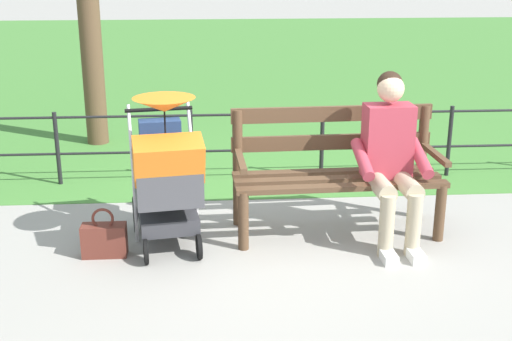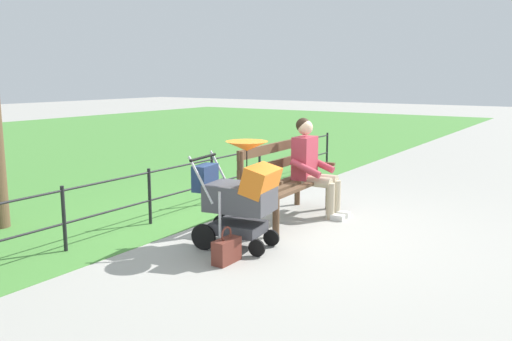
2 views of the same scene
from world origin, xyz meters
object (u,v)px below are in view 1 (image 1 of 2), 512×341
object	(u,v)px
handbag	(104,239)
stroller	(166,171)
park_bench	(335,166)
person_on_bench	(391,154)

from	to	relation	value
handbag	stroller	bearing A→B (deg)	-162.01
park_bench	stroller	size ratio (longest dim) A/B	1.41
stroller	person_on_bench	bearing A→B (deg)	-179.30
park_bench	stroller	world-z (taller)	stroller
park_bench	stroller	distance (m)	1.32
park_bench	person_on_bench	size ratio (longest dim) A/B	1.27
park_bench	handbag	distance (m)	1.84
stroller	park_bench	bearing A→B (deg)	-169.35
park_bench	person_on_bench	distance (m)	0.46
park_bench	stroller	xyz separation A→B (m)	(1.29, 0.24, 0.07)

